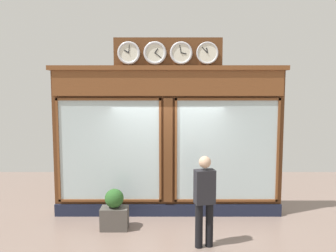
# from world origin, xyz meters

# --- Properties ---
(shop_facade) EXTENTS (5.28, 0.42, 4.02)m
(shop_facade) POSITION_xyz_m (0.00, -0.12, 1.75)
(shop_facade) COLOR #5B3319
(shop_facade) RESTS_ON ground_plane
(pedestrian) EXTENTS (0.40, 0.29, 1.69)m
(pedestrian) POSITION_xyz_m (-0.66, 1.54, 0.93)
(pedestrian) COLOR black
(pedestrian) RESTS_ON ground_plane
(planter_box) EXTENTS (0.56, 0.36, 0.46)m
(planter_box) POSITION_xyz_m (1.11, 0.74, 0.23)
(planter_box) COLOR #4C4742
(planter_box) RESTS_ON ground_plane
(planter_shrub) EXTENTS (0.39, 0.39, 0.39)m
(planter_shrub) POSITION_xyz_m (1.11, 0.74, 0.65)
(planter_shrub) COLOR #285623
(planter_shrub) RESTS_ON planter_box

